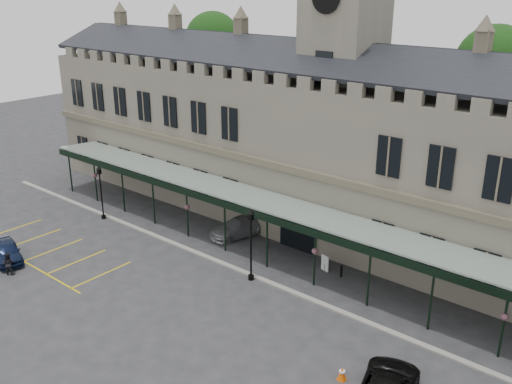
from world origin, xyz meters
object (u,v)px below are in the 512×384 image
Objects in this scene: lamp_post_left at (101,188)px; lamp_post_mid at (251,238)px; car_left_a at (7,251)px; car_taxi at (240,227)px; sign_board at (325,263)px; person_b at (8,263)px; clock_tower at (343,66)px; station_building at (338,152)px; traffic_cone at (342,373)px.

lamp_post_left is 0.91× the size of lamp_post_mid.
car_taxi is (10.00, 14.03, 0.02)m from car_left_a.
sign_board is 0.72× the size of person_b.
clock_tower reaches higher than person_b.
station_building reaches higher than lamp_post_mid.
station_building is 36.82× the size of person_b.
traffic_cone is 11.59m from sign_board.
car_left_a is (1.16, -9.13, -2.09)m from lamp_post_left.
lamp_post_mid is at bearing -176.42° from person_b.
clock_tower is at bearing -155.41° from person_b.
station_building reaches higher than car_left_a.
car_left_a is at bearing -82.74° from lamp_post_left.
person_b is (-7.96, -15.00, 0.08)m from car_taxi.
clock_tower is 5.93× the size of car_left_a.
lamp_post_left is 10.78m from person_b.
lamp_post_mid is at bearing -25.95° from car_taxi.
car_left_a is 17.23m from car_taxi.
car_taxi reaches higher than sign_board.
lamp_post_left is 2.90× the size of person_b.
sign_board is at bearing 12.37° from car_taxi.
traffic_cone is (10.53, -15.72, -6.10)m from station_building.
lamp_post_mid is at bearing 0.03° from lamp_post_left.
sign_board is at bearing -172.52° from person_b.
station_building is 51.40× the size of sign_board.
station_building reaches higher than lamp_post_left.
clock_tower reaches higher than car_left_a.
car_left_a is at bearing -126.83° from clock_tower.
lamp_post_left reaches higher than car_taxi.
lamp_post_left is at bearing -146.23° from station_building.
lamp_post_left is 1.13× the size of car_left_a.
car_taxi is 3.12× the size of person_b.
person_b is (-13.27, -10.11, -2.25)m from lamp_post_mid.
car_taxi is (-5.31, 4.89, -2.33)m from lamp_post_mid.
lamp_post_mid reaches higher than traffic_cone.
lamp_post_mid is (0.31, -10.80, -3.40)m from station_building.
clock_tower is at bearing 130.53° from sign_board.
lamp_post_mid is at bearing -113.22° from sign_board.
station_building is 14.34× the size of car_left_a.
person_b is at bearing -125.65° from sign_board.
clock_tower is 4.89× the size of car_taxi.
lamp_post_mid is (0.31, -10.89, -10.04)m from clock_tower.
lamp_post_left reaches higher than traffic_cone.
traffic_cone is at bearing -25.70° from lamp_post_mid.
lamp_post_mid is 4.44× the size of sign_board.
sign_board is (3.44, -6.64, -12.54)m from clock_tower.
person_b is at bearing -142.69° from lamp_post_mid.
traffic_cone is 25.88m from car_left_a.
lamp_post_mid is at bearing 154.30° from traffic_cone.
clock_tower is (0.00, 0.09, 6.64)m from station_building.
station_building is 9.63m from car_taxi.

